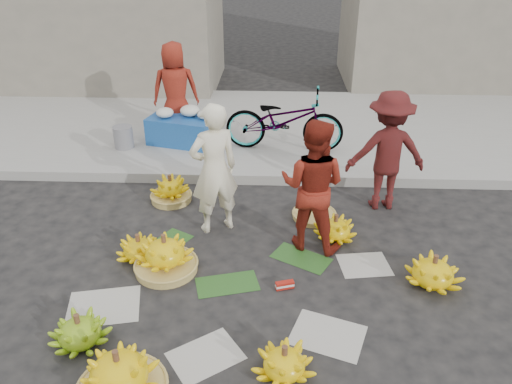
{
  "coord_description": "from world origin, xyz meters",
  "views": [
    {
      "loc": [
        0.38,
        -4.36,
        3.37
      ],
      "look_at": [
        0.17,
        0.57,
        0.7
      ],
      "focal_mm": 35.0,
      "sensor_mm": 36.0,
      "label": 1
    }
  ],
  "objects_px": {
    "vendor_cream": "(214,170)",
    "banana_bunch_0": "(165,255)",
    "flower_table": "(183,128)",
    "bicycle": "(284,120)",
    "banana_bunch_4": "(433,272)"
  },
  "relations": [
    {
      "from": "vendor_cream",
      "to": "banana_bunch_0",
      "type": "bearing_deg",
      "value": 35.99
    },
    {
      "from": "flower_table",
      "to": "bicycle",
      "type": "bearing_deg",
      "value": 7.34
    },
    {
      "from": "vendor_cream",
      "to": "bicycle",
      "type": "bearing_deg",
      "value": -137.58
    },
    {
      "from": "banana_bunch_0",
      "to": "banana_bunch_4",
      "type": "bearing_deg",
      "value": -2.5
    },
    {
      "from": "banana_bunch_0",
      "to": "flower_table",
      "type": "relative_size",
      "value": 0.56
    },
    {
      "from": "vendor_cream",
      "to": "banana_bunch_4",
      "type": "bearing_deg",
      "value": 130.25
    },
    {
      "from": "vendor_cream",
      "to": "flower_table",
      "type": "height_order",
      "value": "vendor_cream"
    },
    {
      "from": "banana_bunch_4",
      "to": "flower_table",
      "type": "height_order",
      "value": "flower_table"
    },
    {
      "from": "vendor_cream",
      "to": "bicycle",
      "type": "distance_m",
      "value": 2.41
    },
    {
      "from": "banana_bunch_4",
      "to": "vendor_cream",
      "type": "distance_m",
      "value": 2.67
    },
    {
      "from": "banana_bunch_4",
      "to": "flower_table",
      "type": "distance_m",
      "value": 4.74
    },
    {
      "from": "banana_bunch_0",
      "to": "bicycle",
      "type": "height_order",
      "value": "bicycle"
    },
    {
      "from": "vendor_cream",
      "to": "flower_table",
      "type": "relative_size",
      "value": 1.36
    },
    {
      "from": "banana_bunch_4",
      "to": "vendor_cream",
      "type": "xyz_separation_m",
      "value": [
        -2.39,
        1.01,
        0.65
      ]
    },
    {
      "from": "banana_bunch_0",
      "to": "flower_table",
      "type": "xyz_separation_m",
      "value": [
        -0.37,
        3.36,
        0.17
      ]
    }
  ]
}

